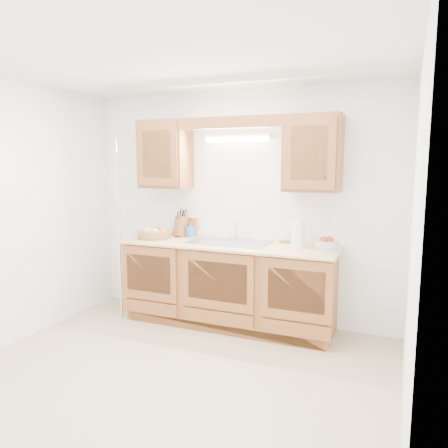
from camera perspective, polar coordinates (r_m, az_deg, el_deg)
The scene contains 17 objects.
room at distance 3.47m, azimuth -6.78°, elevation -0.13°, with size 3.52×3.50×2.50m.
base_cabinets at distance 4.70m, azimuth 0.65°, elevation -7.97°, with size 2.20×0.60×0.86m, color #96562C.
countertop at distance 4.59m, azimuth 0.59°, elevation -2.73°, with size 2.30×0.63×0.04m, color tan.
upper_cabinet_left at distance 5.01m, azimuth -7.68°, elevation 8.99°, with size 0.55×0.33×0.75m, color #96562C.
upper_cabinet_right at distance 4.41m, azimuth 11.53°, elevation 9.02°, with size 0.55×0.33×0.75m, color #96562C.
valance at distance 4.53m, azimuth 0.64°, elevation 13.15°, with size 2.20×0.05×0.12m, color #96562C.
fluorescent_fixture at distance 4.73m, azimuth 1.69°, elevation 11.20°, with size 0.76×0.08×0.08m.
sink at distance 4.62m, azimuth 0.69°, elevation -3.32°, with size 0.84×0.46×0.36m.
wire_shelf_pole at distance 4.93m, azimuth -13.56°, elevation -0.77°, with size 0.03×0.03×2.00m, color silver.
outlet_plate at distance 4.58m, azimuth 13.15°, elevation 0.46°, with size 0.08×0.01×0.12m, color white.
fruit_basket at distance 4.95m, azimuth -9.13°, elevation -1.20°, with size 0.44×0.44×0.11m.
knife_block at distance 5.00m, azimuth -5.63°, elevation -0.28°, with size 0.17×0.21×0.33m.
orange_canister at distance 5.01m, azimuth -4.07°, elevation -0.27°, with size 0.08×0.08×0.23m.
soap_bottle at distance 4.95m, azimuth -4.40°, elevation -0.71°, with size 0.08×0.08×0.17m, color #297ECD.
sponge at distance 4.65m, azimuth 7.96°, elevation -2.29°, with size 0.11×0.08×0.02m.
paper_towel at distance 4.42m, azimuth 9.69°, elevation -1.20°, with size 0.16×0.16×0.33m.
apple_bowl at distance 4.34m, azimuth 13.20°, elevation -2.54°, with size 0.33×0.33×0.13m.
Camera 1 is at (1.69, -2.99, 1.75)m, focal length 35.00 mm.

